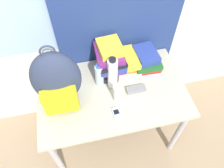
% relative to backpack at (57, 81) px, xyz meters
% --- Properties ---
extents(ground_plane, '(12.00, 12.00, 0.00)m').
position_rel_backpack_xyz_m(ground_plane, '(0.38, -0.36, -0.98)').
color(ground_plane, '#9E8466').
extents(wall_back, '(6.00, 0.06, 2.50)m').
position_rel_backpack_xyz_m(wall_back, '(0.37, 0.43, 0.27)').
color(wall_back, silver).
rests_on(wall_back, ground_plane).
extents(curtain_blue, '(0.99, 0.04, 2.50)m').
position_rel_backpack_xyz_m(curtain_blue, '(0.52, 0.37, 0.27)').
color(curtain_blue, navy).
rests_on(curtain_blue, ground_plane).
extents(desk, '(1.16, 0.71, 0.75)m').
position_rel_backpack_xyz_m(desk, '(0.38, -0.01, -0.33)').
color(desk, '#B7B299').
rests_on(desk, ground_plane).
extents(backpack, '(0.34, 0.25, 0.55)m').
position_rel_backpack_xyz_m(backpack, '(0.00, 0.00, 0.00)').
color(backpack, '#2D3851').
rests_on(backpack, desk).
extents(book_stack_left, '(0.24, 0.30, 0.29)m').
position_rel_backpack_xyz_m(book_stack_left, '(0.41, 0.19, -0.09)').
color(book_stack_left, black).
rests_on(book_stack_left, desk).
extents(book_stack_center, '(0.21, 0.28, 0.15)m').
position_rel_backpack_xyz_m(book_stack_center, '(0.54, 0.20, -0.16)').
color(book_stack_center, silver).
rests_on(book_stack_center, desk).
extents(book_stack_right, '(0.22, 0.29, 0.16)m').
position_rel_backpack_xyz_m(book_stack_right, '(0.71, 0.19, -0.16)').
color(book_stack_right, silver).
rests_on(book_stack_right, desk).
extents(water_bottle, '(0.06, 0.06, 0.23)m').
position_rel_backpack_xyz_m(water_bottle, '(0.30, 0.09, -0.13)').
color(water_bottle, silver).
rests_on(water_bottle, desk).
extents(sports_bottle, '(0.08, 0.08, 0.30)m').
position_rel_backpack_xyz_m(sports_bottle, '(0.40, 0.06, -0.09)').
color(sports_bottle, white).
rests_on(sports_bottle, desk).
extents(sunscreen_bottle, '(0.04, 0.04, 0.18)m').
position_rel_backpack_xyz_m(sunscreen_bottle, '(0.39, -0.09, -0.15)').
color(sunscreen_bottle, white).
rests_on(sunscreen_bottle, desk).
extents(cell_phone, '(0.06, 0.09, 0.02)m').
position_rel_backpack_xyz_m(cell_phone, '(0.37, -0.20, -0.23)').
color(cell_phone, '#B7BCC6').
rests_on(cell_phone, desk).
extents(sunglasses_case, '(0.15, 0.06, 0.04)m').
position_rel_backpack_xyz_m(sunglasses_case, '(0.56, -0.04, -0.22)').
color(sunglasses_case, gray).
rests_on(sunglasses_case, desk).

